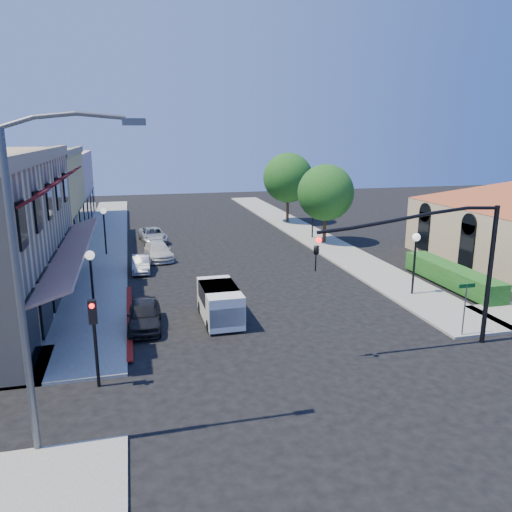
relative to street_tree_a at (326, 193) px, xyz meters
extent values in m
plane|color=black|center=(-8.80, -22.00, -4.19)|extent=(120.00, 120.00, 0.00)
cube|color=gray|center=(-17.55, 5.00, -4.13)|extent=(3.50, 50.00, 0.12)
cube|color=gray|center=(-0.05, 5.00, -4.13)|extent=(3.50, 50.00, 0.12)
cube|color=maroon|center=(-15.70, -14.00, -4.19)|extent=(0.25, 10.00, 0.06)
cube|color=tan|center=(-19.45, -11.00, 3.61)|extent=(0.50, 18.20, 0.60)
cube|color=#561416|center=(-18.40, -11.00, -1.14)|extent=(1.75, 17.00, 0.67)
cube|color=#561115|center=(-18.75, -18.00, 2.36)|extent=(1.02, 1.50, 0.60)
cube|color=#561115|center=(-18.75, -14.60, 2.36)|extent=(1.02, 1.50, 0.60)
cube|color=#561115|center=(-18.75, -11.20, 2.36)|extent=(1.02, 1.50, 0.60)
cube|color=#561115|center=(-18.75, -7.80, 2.36)|extent=(1.02, 1.50, 0.60)
cube|color=#561115|center=(-18.75, -4.40, 2.36)|extent=(1.02, 1.50, 0.60)
cube|color=black|center=(-19.25, -18.50, -2.59)|extent=(0.12, 2.60, 2.60)
cube|color=black|center=(-19.25, -15.10, -2.59)|extent=(0.12, 2.60, 2.60)
cube|color=black|center=(-19.25, -11.70, -2.59)|extent=(0.12, 2.60, 2.60)
cube|color=black|center=(-19.25, -8.30, -2.59)|extent=(0.12, 2.60, 2.60)
cube|color=black|center=(-19.25, -4.90, -2.59)|extent=(0.12, 2.60, 2.60)
cube|color=#D3B75E|center=(-24.30, 4.00, -0.39)|extent=(10.00, 12.00, 7.60)
cube|color=beige|center=(-24.30, 16.00, -0.69)|extent=(10.00, 12.00, 7.00)
cube|color=black|center=(5.65, -10.50, -2.39)|extent=(0.12, 1.40, 2.80)
cube|color=black|center=(5.65, -5.50, -2.39)|extent=(0.12, 1.40, 2.80)
cube|color=#1D5117|center=(2.90, -13.00, -4.19)|extent=(1.40, 8.00, 1.10)
cylinder|color=black|center=(0.00, 0.00, -3.14)|extent=(0.28, 0.28, 2.10)
sphere|color=#1D5117|center=(0.00, 0.00, 0.01)|extent=(4.56, 4.56, 4.56)
cylinder|color=black|center=(0.00, 10.00, -3.06)|extent=(0.28, 0.28, 2.27)
sphere|color=#1D5117|center=(0.00, 10.00, 0.36)|extent=(4.94, 4.94, 4.94)
cylinder|color=black|center=(-0.80, -20.50, -1.19)|extent=(0.20, 0.20, 6.00)
cylinder|color=black|center=(-4.70, -20.50, 1.41)|extent=(7.80, 0.14, 0.14)
imported|color=black|center=(-8.60, -20.50, 0.51)|extent=(0.20, 0.16, 1.00)
sphere|color=#FF0C0C|center=(-8.60, -20.68, 0.81)|extent=(0.22, 0.22, 0.22)
cylinder|color=black|center=(-16.80, -20.50, -2.69)|extent=(0.12, 0.12, 3.00)
cube|color=black|center=(-16.80, -20.65, -1.29)|extent=(0.28, 0.22, 0.85)
sphere|color=#FF0C0C|center=(-16.80, -20.77, -1.04)|extent=(0.18, 0.18, 0.18)
cylinder|color=#595B5E|center=(-18.30, -24.00, 0.31)|extent=(0.20, 0.20, 9.00)
cylinder|color=#595B5E|center=(-16.80, -24.00, 5.06)|extent=(3.00, 0.12, 0.12)
cube|color=#595B5E|center=(-15.10, -24.00, 4.96)|extent=(0.60, 0.25, 0.18)
cylinder|color=#595B5E|center=(-1.30, -19.80, -2.94)|extent=(0.06, 0.06, 2.50)
cube|color=#0C591E|center=(-1.30, -19.80, -1.79)|extent=(0.80, 0.04, 0.18)
cylinder|color=black|center=(-17.30, -14.00, -2.59)|extent=(0.12, 0.12, 3.20)
sphere|color=white|center=(-17.30, -14.00, -0.84)|extent=(0.44, 0.44, 0.44)
cylinder|color=black|center=(-17.30, 0.00, -2.59)|extent=(0.12, 0.12, 3.20)
sphere|color=white|center=(-17.30, 0.00, -0.84)|extent=(0.44, 0.44, 0.44)
cylinder|color=black|center=(-0.30, -14.00, -2.59)|extent=(0.12, 0.12, 3.20)
sphere|color=white|center=(-0.30, -14.00, -0.84)|extent=(0.44, 0.44, 0.44)
cylinder|color=black|center=(-0.30, 2.00, -2.59)|extent=(0.12, 0.12, 3.20)
sphere|color=white|center=(-0.30, 2.00, -0.84)|extent=(0.44, 0.44, 0.44)
cube|color=silver|center=(-11.42, -15.14, -3.27)|extent=(1.70, 3.88, 1.58)
cube|color=silver|center=(-11.40, -16.80, -3.36)|extent=(1.63, 0.54, 0.88)
cube|color=black|center=(-11.41, -16.50, -2.92)|extent=(1.49, 0.10, 0.79)
cube|color=black|center=(-11.42, -14.87, -2.88)|extent=(1.71, 2.30, 0.79)
cylinder|color=black|center=(-12.15, -16.46, -3.90)|extent=(0.22, 0.58, 0.58)
cylinder|color=black|center=(-12.17, -13.82, -3.90)|extent=(0.22, 0.58, 0.58)
cylinder|color=black|center=(-10.66, -16.45, -3.90)|extent=(0.22, 0.58, 0.58)
cylinder|color=black|center=(-10.68, -13.81, -3.90)|extent=(0.22, 0.58, 0.58)
imported|color=black|center=(-15.00, -15.21, -3.55)|extent=(1.70, 3.84, 1.28)
imported|color=#A7A9AC|center=(-14.91, -5.17, -3.67)|extent=(1.17, 3.22, 1.05)
imported|color=silver|center=(-13.60, -2.00, -3.59)|extent=(2.14, 4.31, 1.20)
imported|color=#B0B4B5|center=(-13.69, 4.00, -3.60)|extent=(2.46, 4.47, 1.18)
camera|label=1|loc=(-15.29, -37.69, 4.67)|focal=35.00mm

